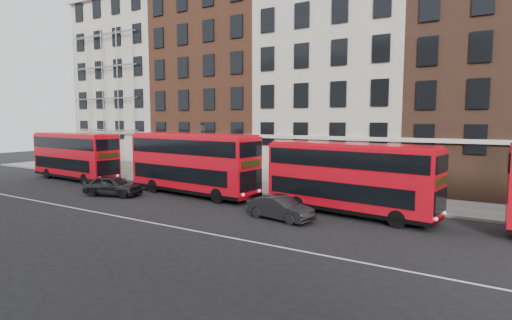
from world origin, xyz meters
The scene contains 12 objects.
ground centered at (0.00, 0.00, 0.00)m, with size 120.00×120.00×0.00m, color black.
pavement centered at (0.00, 10.50, 0.07)m, with size 80.00×5.00×0.15m, color gray.
kerb centered at (0.00, 8.00, 0.08)m, with size 80.00×0.30×0.16m, color gray.
road_centre_line centered at (0.00, -2.00, 0.01)m, with size 70.00×0.12×0.01m, color white.
building_terrace centered at (-0.31, 17.88, 10.24)m, with size 64.00×11.95×22.00m.
bus_a centered at (-21.34, 5.46, 2.36)m, with size 10.62×3.24×4.40m.
bus_b centered at (-6.97, 5.47, 2.48)m, with size 11.22×3.61×4.63m.
bus_c centered at (5.08, 5.47, 2.29)m, with size 10.38×3.69×4.27m.
car_rear centered at (-11.85, 2.10, 0.75)m, with size 1.77×4.41×1.50m, color black.
car_front centered at (2.16, 2.37, 0.66)m, with size 1.41×4.04×1.33m, color #242427.
lamp_post_left centered at (-8.63, 8.70, 3.08)m, with size 0.44×0.44×5.33m.
iron_railings centered at (0.00, 12.70, 0.65)m, with size 6.60×0.06×1.00m, color black, non-canonical shape.
Camera 1 is at (12.67, -17.25, 5.65)m, focal length 28.00 mm.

